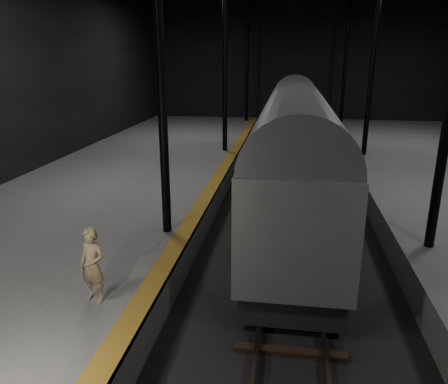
# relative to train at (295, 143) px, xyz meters

# --- Properties ---
(ground) EXTENTS (44.00, 44.00, 0.00)m
(ground) POSITION_rel_train_xyz_m (0.00, -1.65, -2.76)
(ground) COLOR black
(ground) RESTS_ON ground
(platform_left) EXTENTS (9.00, 43.80, 1.00)m
(platform_left) POSITION_rel_train_xyz_m (-7.50, -1.65, -2.26)
(platform_left) COLOR #555552
(platform_left) RESTS_ON ground
(tactile_strip) EXTENTS (0.50, 43.80, 0.01)m
(tactile_strip) POSITION_rel_train_xyz_m (-3.25, -1.65, -1.76)
(tactile_strip) COLOR olive
(tactile_strip) RESTS_ON platform_left
(track) EXTENTS (2.40, 43.00, 0.24)m
(track) POSITION_rel_train_xyz_m (0.00, -1.65, -2.69)
(track) COLOR #3F3328
(track) RESTS_ON ground
(train) EXTENTS (2.78, 18.53, 4.95)m
(train) POSITION_rel_train_xyz_m (0.00, 0.00, 0.00)
(train) COLOR #AAADB2
(train) RESTS_ON ground
(woman) EXTENTS (0.71, 0.57, 1.69)m
(woman) POSITION_rel_train_xyz_m (-4.27, -9.75, -0.92)
(woman) COLOR #9B805F
(woman) RESTS_ON platform_left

